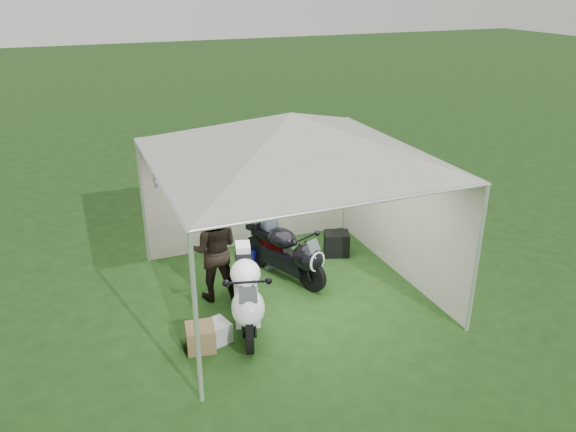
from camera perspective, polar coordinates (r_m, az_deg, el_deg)
name	(u,v)px	position (r m, az deg, el deg)	size (l,w,h in m)	color
ground	(291,291)	(9.40, 0.27, -7.67)	(80.00, 80.00, 0.00)	#1C3B15
canopy_tent	(290,140)	(8.41, 0.22, 7.69)	(5.66, 5.66, 3.00)	silver
motorcycle_white	(246,293)	(8.28, -4.25, -7.81)	(0.82, 2.02, 1.01)	black
motorcycle_black	(288,252)	(9.52, 0.02, -3.69)	(0.96, 1.78, 0.93)	black
paddock_stand	(255,255)	(10.25, -3.37, -4.02)	(0.38, 0.24, 0.28)	#161CAD
person_dark_jacket	(214,249)	(8.94, -7.56, -3.37)	(0.83, 0.65, 1.71)	black
person_blue_jacket	(268,217)	(9.84, -2.03, -0.11)	(0.68, 0.45, 1.87)	slate
equipment_box	(337,244)	(10.53, 4.95, -2.81)	(0.45, 0.36, 0.45)	black
crate_0	(213,333)	(8.21, -7.60, -11.72)	(0.45, 0.35, 0.30)	silver
crate_1	(201,337)	(8.11, -8.87, -12.07)	(0.39, 0.39, 0.35)	brown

